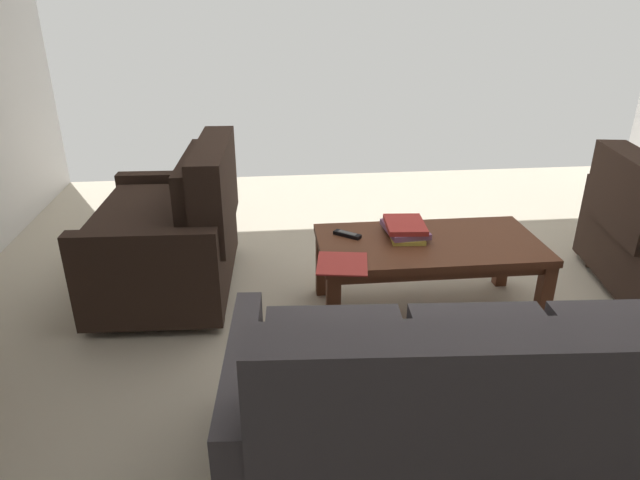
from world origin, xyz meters
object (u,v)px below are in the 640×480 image
Objects in this scene: coffee_table at (428,252)px; tv_remote at (347,234)px; loose_magazine at (342,264)px; book_stack at (405,229)px; loveseat_near at (175,232)px; sofa_main at (505,407)px.

tv_remote reaches higher than coffee_table.
book_stack is at bearing -131.50° from loose_magazine.
tv_remote is at bearing -93.08° from loose_magazine.
coffee_table is 7.98× the size of tv_remote.
loveseat_near is 1.36m from book_stack.
book_stack is at bearing 165.73° from loveseat_near.
tv_remote is (0.36, -1.34, 0.10)m from sofa_main.
coffee_table is 0.57m from loose_magazine.
loose_magazine is (-0.92, 0.66, 0.07)m from loveseat_near.
sofa_main is 2.14m from loveseat_near.
book_stack reaches higher than loose_magazine.
sofa_main is 1.76× the size of loveseat_near.
loveseat_near is at bearing -17.36° from tv_remote.
loveseat_near reaches higher than loose_magazine.
sofa_main reaches higher than book_stack.
sofa_main is at bearing 123.28° from loose_magazine.
loveseat_near reaches higher than book_stack.
loveseat_near is 3.72× the size of book_stack.
loveseat_near is (1.36, -1.65, 0.03)m from sofa_main.
sofa_main reaches higher than loose_magazine.
coffee_table is (-1.43, 0.43, -0.00)m from loveseat_near.
coffee_table is at bearing 165.36° from tv_remote.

